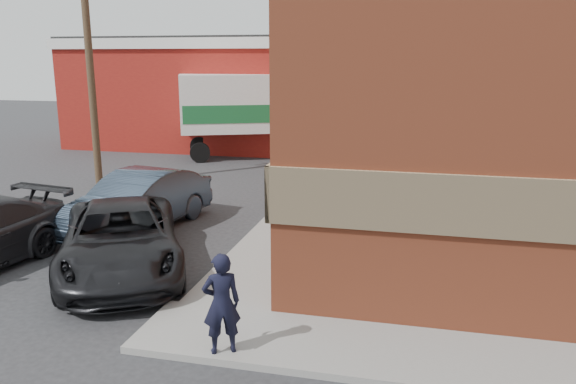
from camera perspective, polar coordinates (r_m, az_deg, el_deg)
The scene contains 8 objects.
ground at distance 10.89m, azimuth -9.52°, elevation -11.64°, with size 90.00×90.00×0.00m, color #28282B.
sidewalk_west at distance 18.91m, azimuth 2.75°, elevation -0.39°, with size 1.80×18.00×0.12m, color gray.
warehouse at distance 30.76m, azimuth -5.61°, elevation 10.11°, with size 16.30×8.30×5.60m.
utility_pole at distance 21.38m, azimuth -19.57°, elevation 13.15°, with size 2.00×0.26×9.00m.
man at distance 8.81m, azimuth -6.78°, elevation -11.17°, with size 0.59×0.39×1.62m, color black.
sedan at distance 15.73m, azimuth -14.96°, elevation -0.93°, with size 1.69×4.84×1.59m, color #2D3B4C.
suv_a at distance 12.80m, azimuth -16.63°, elevation -4.60°, with size 2.46×5.34×1.48m, color black.
box_truck at distance 26.47m, azimuth -2.63°, elevation 8.34°, with size 8.09×5.16×3.85m.
Camera 1 is at (3.97, -9.04, 4.59)m, focal length 35.00 mm.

